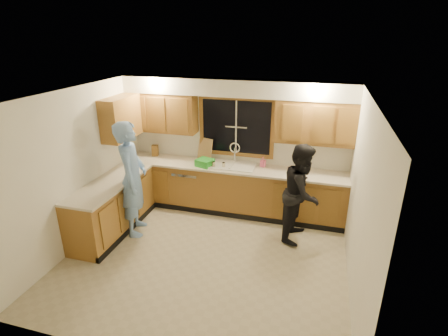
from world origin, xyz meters
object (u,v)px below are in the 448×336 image
object	(u,v)px
stove	(93,223)
soap_bottle	(263,162)
knife_block	(155,150)
dish_crate	(205,163)
man	(132,179)
sink	(232,169)
bowl	(294,172)
dishwasher	(190,186)
woman	(302,193)

from	to	relation	value
stove	soap_bottle	size ratio (longest dim) A/B	4.88
knife_block	dish_crate	size ratio (longest dim) A/B	0.77
man	sink	bearing A→B (deg)	-69.13
man	bowl	xyz separation A→B (m)	(2.55, 1.15, -0.04)
dish_crate	bowl	bearing A→B (deg)	3.47
man	dish_crate	xyz separation A→B (m)	(0.91, 1.05, 0.00)
dishwasher	sink	bearing A→B (deg)	0.99
sink	dishwasher	size ratio (longest dim) A/B	1.05
sink	man	world-z (taller)	man
woman	soap_bottle	size ratio (longest dim) A/B	8.93
woman	knife_block	bearing A→B (deg)	85.97
woman	dish_crate	world-z (taller)	woman
stove	dish_crate	bearing A→B (deg)	52.36
man	woman	distance (m)	2.80
woman	soap_bottle	xyz separation A→B (m)	(-0.77, 0.74, 0.19)
dishwasher	man	bearing A→B (deg)	-115.37
dish_crate	bowl	size ratio (longest dim) A/B	1.29
soap_bottle	sink	bearing A→B (deg)	-166.59
sink	dish_crate	bearing A→B (deg)	-165.24
dishwasher	bowl	bearing A→B (deg)	-0.47
stove	dish_crate	size ratio (longest dim) A/B	3.17
soap_bottle	dish_crate	bearing A→B (deg)	-165.96
stove	knife_block	xyz separation A→B (m)	(0.16, 1.98, 0.58)
stove	bowl	xyz separation A→B (m)	(2.94, 1.79, 0.50)
sink	bowl	size ratio (longest dim) A/B	3.90
bowl	woman	bearing A→B (deg)	-72.08
dishwasher	stove	bearing A→B (deg)	-117.69
sink	soap_bottle	size ratio (longest dim) A/B	4.67
dishwasher	knife_block	distance (m)	1.02
man	dishwasher	bearing A→B (deg)	-44.65
dishwasher	woman	distance (m)	2.30
man	woman	world-z (taller)	man
stove	man	xyz separation A→B (m)	(0.40, 0.64, 0.53)
stove	bowl	distance (m)	3.48
knife_block	dishwasher	bearing A→B (deg)	-24.18
sink	man	size ratio (longest dim) A/B	0.44
dishwasher	man	size ratio (longest dim) A/B	0.42
stove	man	size ratio (longest dim) A/B	0.46
stove	knife_block	size ratio (longest dim) A/B	4.12
soap_bottle	man	bearing A→B (deg)	-146.11
soap_bottle	bowl	world-z (taller)	soap_bottle
dishwasher	woman	world-z (taller)	woman
man	soap_bottle	bearing A→B (deg)	-75.39
dishwasher	knife_block	xyz separation A→B (m)	(-0.79, 0.17, 0.62)
sink	dish_crate	size ratio (longest dim) A/B	3.03
man	dish_crate	bearing A→B (deg)	-60.12
woman	dish_crate	bearing A→B (deg)	85.57
knife_block	dish_crate	distance (m)	1.18
dish_crate	bowl	xyz separation A→B (m)	(1.63, 0.10, -0.04)
sink	dishwasher	world-z (taller)	sink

